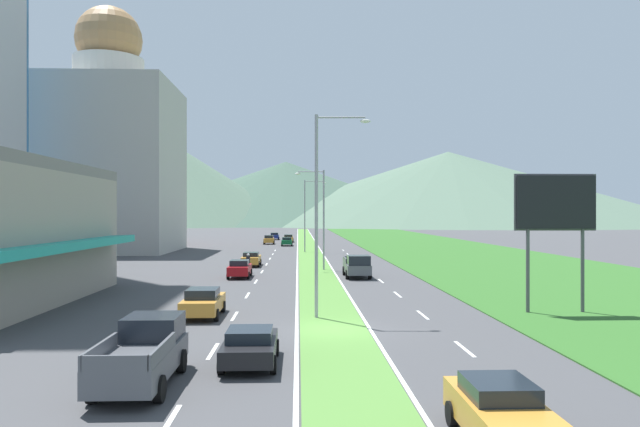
{
  "coord_description": "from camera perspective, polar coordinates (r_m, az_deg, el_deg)",
  "views": [
    {
      "loc": [
        -1.69,
        -27.57,
        5.53
      ],
      "look_at": [
        0.5,
        30.23,
        5.53
      ],
      "focal_mm": 32.82,
      "sensor_mm": 36.0,
      "label": 1
    }
  ],
  "objects": [
    {
      "name": "street_lamp_near",
      "position": [
        30.72,
        0.17,
        1.05
      ],
      "size": [
        2.94,
        0.36,
        10.74
      ],
      "color": "#99999E",
      "rests_on": "ground_plane"
    },
    {
      "name": "car_7",
      "position": [
        15.4,
        17.18,
        -17.97
      ],
      "size": [
        1.91,
        4.06,
        1.5
      ],
      "rotation": [
        0.0,
        0.0,
        -1.57
      ],
      "color": "#C6842D",
      "rests_on": "ground_plane"
    },
    {
      "name": "lane_dash_left_5",
      "position": [
        47.99,
        -6.27,
        -6.61
      ],
      "size": [
        0.16,
        2.8,
        0.01
      ],
      "primitive_type": "cube",
      "color": "silver",
      "rests_on": "ground_plane"
    },
    {
      "name": "lane_dash_right_8",
      "position": [
        72.07,
        3.25,
        -4.4
      ],
      "size": [
        0.16,
        2.8,
        0.01
      ],
      "primitive_type": "cube",
      "color": "silver",
      "rests_on": "ground_plane"
    },
    {
      "name": "hill_far_center",
      "position": [
        324.12,
        -3.35,
        2.04
      ],
      "size": [
        193.25,
        193.25,
        34.21
      ],
      "primitive_type": "cone",
      "color": "#3D5647",
      "rests_on": "ground_plane"
    },
    {
      "name": "motorcycle_rider",
      "position": [
        55.2,
        -7.02,
        -4.97
      ],
      "size": [
        0.36,
        2.0,
        1.8
      ],
      "rotation": [
        0.0,
        0.0,
        1.57
      ],
      "color": "black",
      "rests_on": "ground_plane"
    },
    {
      "name": "lane_dash_right_10",
      "position": [
        87.97,
        2.27,
        -3.6
      ],
      "size": [
        0.16,
        2.8,
        0.01
      ],
      "primitive_type": "cube",
      "color": "silver",
      "rests_on": "ground_plane"
    },
    {
      "name": "edge_line_median_right",
      "position": [
        87.81,
        0.08,
        -3.61
      ],
      "size": [
        0.16,
        240.0,
        0.01
      ],
      "primitive_type": "cube",
      "color": "silver",
      "rests_on": "ground_plane"
    },
    {
      "name": "lane_dash_left_7",
      "position": [
        63.87,
        -5.24,
        -4.96
      ],
      "size": [
        0.16,
        2.8,
        0.01
      ],
      "primitive_type": "cube",
      "color": "silver",
      "rests_on": "ground_plane"
    },
    {
      "name": "lane_dash_left_1",
      "position": [
        16.87,
        -14.51,
        -19.11
      ],
      "size": [
        0.16,
        2.8,
        0.01
      ],
      "primitive_type": "cube",
      "color": "silver",
      "rests_on": "ground_plane"
    },
    {
      "name": "edge_line_median_left",
      "position": [
        87.75,
        -2.21,
        -3.61
      ],
      "size": [
        0.16,
        240.0,
        0.01
      ],
      "primitive_type": "cube",
      "color": "silver",
      "rests_on": "ground_plane"
    },
    {
      "name": "car_2",
      "position": [
        105.93,
        -5.0,
        -2.56
      ],
      "size": [
        1.91,
        4.02,
        1.61
      ],
      "rotation": [
        0.0,
        0.0,
        1.57
      ],
      "color": "#C6842D",
      "rests_on": "ground_plane"
    },
    {
      "name": "lane_dash_left_8",
      "position": [
        71.83,
        -4.9,
        -4.41
      ],
      "size": [
        0.16,
        2.8,
        0.01
      ],
      "primitive_type": "cube",
      "color": "silver",
      "rests_on": "ground_plane"
    },
    {
      "name": "grass_verge_right",
      "position": [
        90.53,
        12.11,
        -3.48
      ],
      "size": [
        24.0,
        240.0,
        0.06
      ],
      "primitive_type": "cube",
      "color": "#2D6023",
      "rests_on": "ground_plane"
    },
    {
      "name": "hill_far_right",
      "position": [
        319.88,
        12.39,
        2.46
      ],
      "size": [
        239.17,
        239.17,
        38.58
      ],
      "primitive_type": "cone",
      "color": "#516B56",
      "rests_on": "ground_plane"
    },
    {
      "name": "street_lamp_mid",
      "position": [
        57.02,
        0.07,
        0.06
      ],
      "size": [
        2.89,
        0.45,
        9.78
      ],
      "color": "#99999E",
      "rests_on": "ground_plane"
    },
    {
      "name": "lane_dash_left_3",
      "position": [
        32.22,
        -8.33,
        -9.87
      ],
      "size": [
        0.16,
        2.8,
        0.01
      ],
      "primitive_type": "cube",
      "color": "silver",
      "rests_on": "ground_plane"
    },
    {
      "name": "car_0",
      "position": [
        22.02,
        -6.83,
        -12.65
      ],
      "size": [
        2.01,
        4.13,
        1.34
      ],
      "rotation": [
        0.0,
        0.0,
        1.57
      ],
      "color": "black",
      "rests_on": "ground_plane"
    },
    {
      "name": "lane_dash_right_6",
      "position": [
        56.23,
        4.8,
        -5.64
      ],
      "size": [
        0.16,
        2.8,
        0.01
      ],
      "primitive_type": "cube",
      "color": "silver",
      "rests_on": "ground_plane"
    },
    {
      "name": "domed_building",
      "position": [
        90.94,
        -19.89,
        5.52
      ],
      "size": [
        18.98,
        18.98,
        35.68
      ],
      "color": "#B7B2A8",
      "rests_on": "ground_plane"
    },
    {
      "name": "car_1",
      "position": [
        100.14,
        -3.25,
        -2.73
      ],
      "size": [
        1.92,
        4.29,
        1.48
      ],
      "rotation": [
        0.0,
        0.0,
        1.57
      ],
      "color": "#0C5128",
      "rests_on": "ground_plane"
    },
    {
      "name": "midrise_colored",
      "position": [
        111.61,
        -19.12,
        1.85
      ],
      "size": [
        13.67,
        13.67,
        18.25
      ],
      "primitive_type": "cube",
      "color": "#D83847",
      "rests_on": "ground_plane"
    },
    {
      "name": "billboard_roadside",
      "position": [
        34.9,
        21.99,
        0.38
      ],
      "size": [
        4.61,
        0.28,
        7.73
      ],
      "color": "#4C4C51",
      "rests_on": "ground_plane"
    },
    {
      "name": "lane_dash_left_6",
      "position": [
        55.92,
        -5.68,
        -5.67
      ],
      "size": [
        0.16,
        2.8,
        0.01
      ],
      "primitive_type": "cube",
      "color": "silver",
      "rests_on": "ground_plane"
    },
    {
      "name": "lane_dash_right_4",
      "position": [
        40.51,
        7.58,
        -7.84
      ],
      "size": [
        0.16,
        2.8,
        0.01
      ],
      "primitive_type": "cube",
      "color": "silver",
      "rests_on": "ground_plane"
    },
    {
      "name": "pickup_truck_1",
      "position": [
        50.72,
        3.63,
        -5.14
      ],
      "size": [
        2.18,
        5.4,
        2.0
      ],
      "rotation": [
        0.0,
        0.0,
        -1.57
      ],
      "color": "#515459",
      "rests_on": "ground_plane"
    },
    {
      "name": "car_3",
      "position": [
        61.9,
        -6.72,
        -4.41
      ],
      "size": [
        1.93,
        4.75,
        1.47
      ],
      "rotation": [
        0.0,
        0.0,
        1.57
      ],
      "color": "#C6842D",
      "rests_on": "ground_plane"
    },
    {
      "name": "lane_dash_right_1",
      "position": [
        17.86,
        21.41,
        -18.01
      ],
      "size": [
        0.16,
        2.8,
        0.01
      ],
      "primitive_type": "cube",
      "color": "silver",
      "rests_on": "ground_plane"
    },
    {
      "name": "lane_dash_right_5",
      "position": [
        48.35,
        5.96,
        -6.56
      ],
      "size": [
        0.16,
        2.8,
        0.01
      ],
      "primitive_type": "cube",
      "color": "silver",
      "rests_on": "ground_plane"
    },
    {
      "name": "lane_dash_right_9",
      "position": [
        80.01,
        2.71,
        -3.96
      ],
      "size": [
        0.16,
        2.8,
        0.01
      ],
      "primitive_type": "cube",
      "color": "silver",
      "rests_on": "ground_plane"
    },
    {
      "name": "lane_dash_right_7",
      "position": [
        64.14,
        3.93,
        -4.94
      ],
      "size": [
        0.16,
        2.8,
        0.01
      ],
      "primitive_type": "cube",
      "color": "silver",
      "rests_on": "ground_plane"
    },
    {
      "name": "car_4",
      "position": [
        50.94,
        -7.84,
        -5.35
      ],
      "size": [
        1.91,
        4.16,
        1.53
      ],
      "rotation": [
        0.0,
        0.0,
        1.57
      ],
      "color": "maroon",
      "rests_on": "ground_plane"
    },
    {
      "name": "car_8",
      "position": [
        113.26,
        -3.1,
        -2.42
      ],
      "size": [
        1.98,
        4.19,
        1.46
      ],
      "rotation": [
        0.0,
        0.0,
        1.57
      ],
      "color": "#C6842D",
      "rests_on": "ground_plane"
    },
    {
      "name": "ground_plane",
      "position": [
        28.17,
        1.35,
        -11.32
      ],
      "size": [
        600.0,
        600.0,
        0.0
      ],
      "primitive_type": "plane",
      "color": "#424244"
    },
    {
      "name": "grass_median",
      "position": [
        87.76,
        -1.06,
        -3.59
      ],
      "size": [
        3.2,
        240.0,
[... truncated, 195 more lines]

